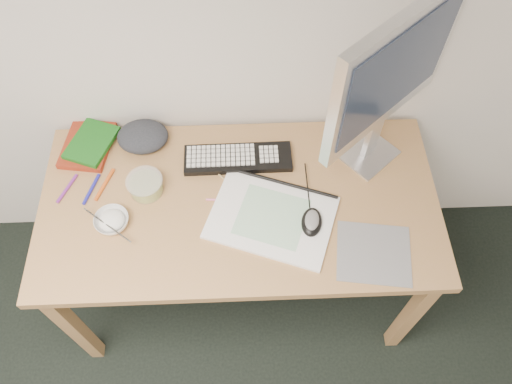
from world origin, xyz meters
TOP-DOWN VIEW (x-y plane):
  - desk at (0.33, 1.43)m, footprint 1.40×0.70m
  - mousepad at (0.77, 1.21)m, footprint 0.27×0.25m
  - sketchpad at (0.44, 1.36)m, footprint 0.49×0.42m
  - keyboard at (0.33, 1.61)m, footprint 0.39×0.13m
  - monitor at (0.81, 1.62)m, footprint 0.44×0.39m
  - mouse at (0.57, 1.33)m, footprint 0.09×0.12m
  - rice_bowl at (-0.10, 1.36)m, footprint 0.12×0.12m
  - chopsticks at (-0.11, 1.33)m, footprint 0.17×0.14m
  - fruit_tub at (0.00, 1.49)m, footprint 0.14×0.14m
  - book_red at (-0.23, 1.69)m, footprint 0.20×0.25m
  - book_green at (-0.21, 1.69)m, footprint 0.20×0.23m
  - cloth_lump at (-0.03, 1.71)m, footprint 0.18×0.16m
  - pencil_pink at (0.31, 1.43)m, footprint 0.20×0.02m
  - pencil_tan at (0.29, 1.50)m, footprint 0.12×0.13m
  - pencil_black at (0.43, 1.49)m, footprint 0.18×0.01m
  - marker_blue at (-0.20, 1.50)m, footprint 0.05×0.13m
  - marker_orange at (-0.15, 1.52)m, footprint 0.06×0.13m
  - marker_purple at (-0.28, 1.50)m, footprint 0.06×0.12m

SIDE VIEW (x-z plane):
  - desk at x=0.33m, z-range 0.29..1.04m
  - mousepad at x=0.77m, z-range 0.75..0.75m
  - pencil_tan at x=0.29m, z-range 0.75..0.76m
  - pencil_black at x=0.43m, z-range 0.75..0.76m
  - pencil_pink at x=0.31m, z-range 0.75..0.76m
  - marker_purple at x=-0.28m, z-range 0.75..0.76m
  - sketchpad at x=0.44m, z-range 0.75..0.76m
  - marker_blue at x=-0.20m, z-range 0.75..0.76m
  - marker_orange at x=-0.15m, z-range 0.75..0.76m
  - book_red at x=-0.23m, z-range 0.75..0.77m
  - keyboard at x=0.33m, z-range 0.75..0.77m
  - rice_bowl at x=-0.10m, z-range 0.75..0.79m
  - mouse at x=0.57m, z-range 0.76..0.80m
  - book_green at x=-0.21m, z-range 0.77..0.79m
  - fruit_tub at x=0.00m, z-range 0.75..0.81m
  - cloth_lump at x=-0.03m, z-range 0.75..0.82m
  - chopsticks at x=-0.11m, z-range 0.78..0.80m
  - monitor at x=0.81m, z-range 0.83..1.47m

